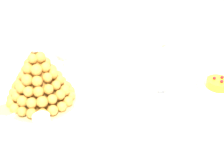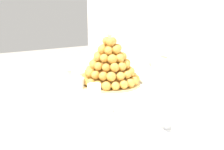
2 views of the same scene
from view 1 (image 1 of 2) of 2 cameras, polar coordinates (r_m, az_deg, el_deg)
buffet_table at (r=1.31m, az=1.13°, el=-8.67°), size 1.38×0.78×0.80m
serving_tray at (r=1.18m, az=-10.09°, el=-5.91°), size 0.56×0.38×0.02m
croquembouche at (r=1.17m, az=-13.75°, el=-1.04°), size 0.28×0.28×0.25m
dessert_cup_left at (r=1.09m, az=-20.46°, el=-9.48°), size 0.06×0.06×0.06m
dessert_cup_mid_left at (r=1.08m, az=-13.25°, el=-8.65°), size 0.06×0.06×0.05m
dessert_cup_centre at (r=1.10m, az=-5.60°, el=-6.91°), size 0.05×0.05×0.06m
dessert_cup_mid_right at (r=1.11m, az=1.34°, el=-6.41°), size 0.05×0.05×0.05m
creme_brulee_ramekin at (r=1.18m, az=-19.65°, el=-6.69°), size 0.09×0.09×0.02m
macaron_goblet at (r=1.20m, az=9.91°, el=2.20°), size 0.11×0.11×0.23m
fruit_tart_plate at (r=1.35m, az=19.60°, el=-1.85°), size 0.19×0.19×0.05m
wine_glass at (r=1.31m, az=-9.45°, el=4.18°), size 0.08×0.08×0.17m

